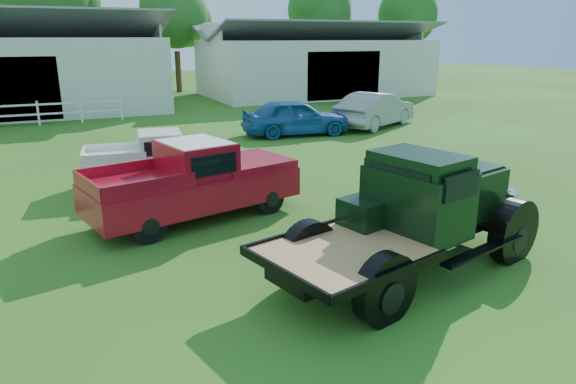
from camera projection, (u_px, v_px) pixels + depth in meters
name	position (u px, v px, depth m)	size (l,w,h in m)	color
ground	(304.00, 259.00, 10.23)	(120.00, 120.00, 0.00)	#2E4814
shed_right	(314.00, 59.00, 38.52)	(16.80, 9.20, 5.20)	#BDBDBD
tree_b	(46.00, 15.00, 36.64)	(6.90, 6.90, 11.50)	#275416
tree_c	(176.00, 33.00, 39.67)	(5.40, 5.40, 9.00)	#275416
tree_d	(319.00, 28.00, 45.50)	(6.00, 6.00, 10.00)	#275416
tree_e	(407.00, 31.00, 46.97)	(5.70, 5.70, 9.50)	#275416
vintage_flatbed	(412.00, 215.00, 9.37)	(5.73, 2.27, 2.27)	black
red_pickup	(193.00, 180.00, 12.31)	(5.24, 2.01, 1.91)	maroon
white_pickup	(158.00, 160.00, 15.03)	(4.33, 1.68, 1.59)	silver
misc_car_blue	(296.00, 117.00, 22.89)	(1.92, 4.76, 1.62)	#215494
misc_car_grey	(376.00, 110.00, 25.01)	(1.77, 5.07, 1.67)	gray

